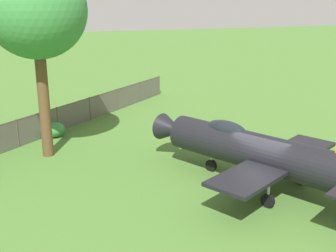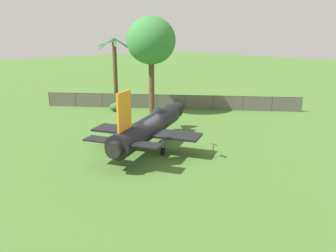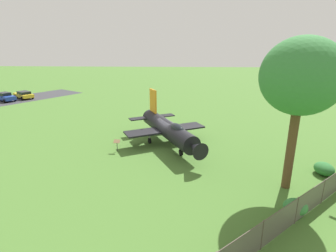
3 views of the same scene
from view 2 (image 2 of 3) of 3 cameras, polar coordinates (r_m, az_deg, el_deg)
The scene contains 8 objects.
ground_plane at distance 26.70m, azimuth -3.22°, elevation -3.74°, with size 200.00×200.00×0.00m, color #47722D.
display_jet at distance 26.52m, azimuth -2.96°, elevation 0.03°, with size 11.74×8.52×5.10m.
shade_tree at distance 37.27m, azimuth -2.84°, elevation 13.94°, with size 5.22×5.20×10.41m.
palm_tree at distance 41.84m, azimuth -8.79°, elevation 8.91°, with size 4.23×4.30×8.07m.
perimeter_fence at distance 40.27m, azimuth 0.41°, elevation 4.16°, with size 19.45×22.79×1.72m.
shrub_near_fence at distance 39.78m, azimuth -8.52°, elevation 3.21°, with size 1.73×1.42×0.95m.
shrub_by_tree at distance 39.83m, azimuth 1.46°, elevation 3.41°, with size 1.22×1.43×0.98m.
info_plaque at distance 24.69m, azimuth 7.54°, elevation -3.37°, with size 0.40×0.60×1.14m.
Camera 2 is at (16.15, 19.40, 8.71)m, focal length 36.58 mm.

